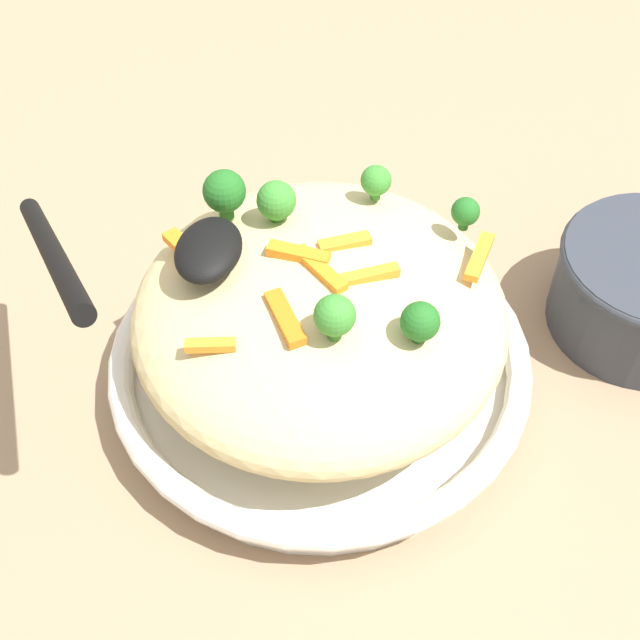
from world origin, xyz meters
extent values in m
plane|color=#9E7F60|center=(0.00, 0.00, 0.00)|extent=(2.40, 2.40, 0.00)
cylinder|color=white|center=(0.00, 0.00, 0.01)|extent=(0.26, 0.26, 0.02)
torus|color=white|center=(0.00, 0.00, 0.03)|extent=(0.28, 0.28, 0.02)
torus|color=black|center=(0.00, 0.00, 0.03)|extent=(0.27, 0.27, 0.00)
ellipsoid|color=#DBC689|center=(0.00, 0.00, 0.07)|extent=(0.24, 0.24, 0.08)
cube|color=orange|center=(0.02, 0.07, 0.11)|extent=(0.04, 0.03, 0.01)
cube|color=orange|center=(-0.04, 0.01, 0.11)|extent=(0.04, 0.03, 0.01)
cube|color=orange|center=(-0.06, 0.05, 0.11)|extent=(0.01, 0.03, 0.01)
cube|color=orange|center=(0.02, 0.09, 0.11)|extent=(0.02, 0.03, 0.01)
cube|color=orange|center=(0.03, -0.01, 0.11)|extent=(0.02, 0.03, 0.01)
cube|color=orange|center=(0.01, 0.01, 0.11)|extent=(0.02, 0.04, 0.01)
cube|color=orange|center=(0.00, 0.00, 0.11)|extent=(0.04, 0.04, 0.01)
cube|color=orange|center=(0.00, -0.03, 0.11)|extent=(0.02, 0.04, 0.01)
cube|color=orange|center=(0.03, -0.09, 0.11)|extent=(0.04, 0.02, 0.01)
cylinder|color=#205B1C|center=(0.06, -0.08, 0.11)|extent=(0.01, 0.01, 0.01)
sphere|color=#236B23|center=(0.06, -0.08, 0.12)|extent=(0.02, 0.02, 0.02)
cylinder|color=#205B1C|center=(-0.04, -0.06, 0.11)|extent=(0.01, 0.01, 0.01)
sphere|color=#236B23|center=(-0.04, -0.06, 0.12)|extent=(0.02, 0.02, 0.02)
cylinder|color=#377928|center=(0.05, 0.03, 0.11)|extent=(0.01, 0.01, 0.01)
sphere|color=#3D8E33|center=(0.05, 0.03, 0.12)|extent=(0.03, 0.03, 0.03)
cylinder|color=#205B1C|center=(0.05, 0.07, 0.11)|extent=(0.01, 0.01, 0.01)
sphere|color=#236B23|center=(0.05, 0.07, 0.12)|extent=(0.03, 0.03, 0.03)
cylinder|color=#377928|center=(-0.05, -0.02, 0.11)|extent=(0.01, 0.01, 0.01)
sphere|color=#3D8E33|center=(-0.05, -0.02, 0.12)|extent=(0.02, 0.02, 0.02)
cylinder|color=#377928|center=(0.08, -0.02, 0.11)|extent=(0.01, 0.01, 0.01)
sphere|color=#3D8E33|center=(0.08, -0.02, 0.12)|extent=(0.02, 0.02, 0.02)
ellipsoid|color=black|center=(0.00, 0.07, 0.12)|extent=(0.06, 0.04, 0.02)
cylinder|color=black|center=(-0.05, 0.14, 0.15)|extent=(0.15, 0.11, 0.08)
camera|label=1|loc=(-0.36, -0.05, 0.48)|focal=49.14mm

